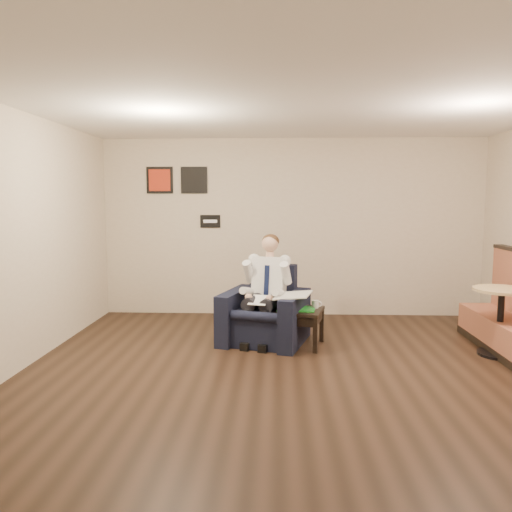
{
  "coord_description": "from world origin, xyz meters",
  "views": [
    {
      "loc": [
        -0.23,
        -4.93,
        1.84
      ],
      "look_at": [
        -0.49,
        1.2,
        1.15
      ],
      "focal_mm": 35.0,
      "sensor_mm": 36.0,
      "label": 1
    }
  ],
  "objects_px": {
    "armchair": "(265,305)",
    "side_table": "(299,327)",
    "green_folder": "(296,309)",
    "coffee_mug": "(315,304)",
    "cafe_table": "(500,322)",
    "smartphone": "(305,306)",
    "seated_man": "(262,293)"
  },
  "relations": [
    {
      "from": "armchair",
      "to": "side_table",
      "type": "xyz_separation_m",
      "value": [
        0.44,
        -0.15,
        -0.25
      ]
    },
    {
      "from": "armchair",
      "to": "side_table",
      "type": "relative_size",
      "value": 1.75
    },
    {
      "from": "green_folder",
      "to": "side_table",
      "type": "bearing_deg",
      "value": 19.88
    },
    {
      "from": "side_table",
      "to": "coffee_mug",
      "type": "distance_m",
      "value": 0.36
    },
    {
      "from": "armchair",
      "to": "cafe_table",
      "type": "relative_size",
      "value": 1.24
    },
    {
      "from": "armchair",
      "to": "coffee_mug",
      "type": "bearing_deg",
      "value": 9.77
    },
    {
      "from": "armchair",
      "to": "coffee_mug",
      "type": "relative_size",
      "value": 10.12
    },
    {
      "from": "side_table",
      "to": "green_folder",
      "type": "distance_m",
      "value": 0.24
    },
    {
      "from": "green_folder",
      "to": "cafe_table",
      "type": "height_order",
      "value": "cafe_table"
    },
    {
      "from": "armchair",
      "to": "smartphone",
      "type": "height_order",
      "value": "armchair"
    },
    {
      "from": "green_folder",
      "to": "coffee_mug",
      "type": "bearing_deg",
      "value": 19.88
    },
    {
      "from": "green_folder",
      "to": "cafe_table",
      "type": "relative_size",
      "value": 0.58
    },
    {
      "from": "seated_man",
      "to": "cafe_table",
      "type": "bearing_deg",
      "value": 9.2
    },
    {
      "from": "armchair",
      "to": "cafe_table",
      "type": "height_order",
      "value": "armchair"
    },
    {
      "from": "seated_man",
      "to": "smartphone",
      "type": "height_order",
      "value": "seated_man"
    },
    {
      "from": "green_folder",
      "to": "cafe_table",
      "type": "distance_m",
      "value": 2.42
    },
    {
      "from": "coffee_mug",
      "to": "cafe_table",
      "type": "bearing_deg",
      "value": -10.16
    },
    {
      "from": "green_folder",
      "to": "coffee_mug",
      "type": "xyz_separation_m",
      "value": [
        0.25,
        0.09,
        0.04
      ]
    },
    {
      "from": "armchair",
      "to": "seated_man",
      "type": "distance_m",
      "value": 0.22
    },
    {
      "from": "green_folder",
      "to": "cafe_table",
      "type": "xyz_separation_m",
      "value": [
        2.4,
        -0.3,
        -0.07
      ]
    },
    {
      "from": "seated_man",
      "to": "coffee_mug",
      "type": "relative_size",
      "value": 13.42
    },
    {
      "from": "green_folder",
      "to": "smartphone",
      "type": "height_order",
      "value": "green_folder"
    },
    {
      "from": "armchair",
      "to": "cafe_table",
      "type": "distance_m",
      "value": 2.84
    },
    {
      "from": "green_folder",
      "to": "smartphone",
      "type": "distance_m",
      "value": 0.21
    },
    {
      "from": "seated_man",
      "to": "cafe_table",
      "type": "xyz_separation_m",
      "value": [
        2.83,
        -0.33,
        -0.26
      ]
    },
    {
      "from": "seated_man",
      "to": "green_folder",
      "type": "xyz_separation_m",
      "value": [
        0.44,
        -0.04,
        -0.19
      ]
    },
    {
      "from": "seated_man",
      "to": "green_folder",
      "type": "distance_m",
      "value": 0.48
    },
    {
      "from": "side_table",
      "to": "cafe_table",
      "type": "xyz_separation_m",
      "value": [
        2.36,
        -0.31,
        0.17
      ]
    },
    {
      "from": "seated_man",
      "to": "green_folder",
      "type": "height_order",
      "value": "seated_man"
    },
    {
      "from": "seated_man",
      "to": "coffee_mug",
      "type": "xyz_separation_m",
      "value": [
        0.68,
        0.05,
        -0.15
      ]
    },
    {
      "from": "side_table",
      "to": "coffee_mug",
      "type": "bearing_deg",
      "value": 19.88
    },
    {
      "from": "coffee_mug",
      "to": "cafe_table",
      "type": "height_order",
      "value": "cafe_table"
    }
  ]
}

